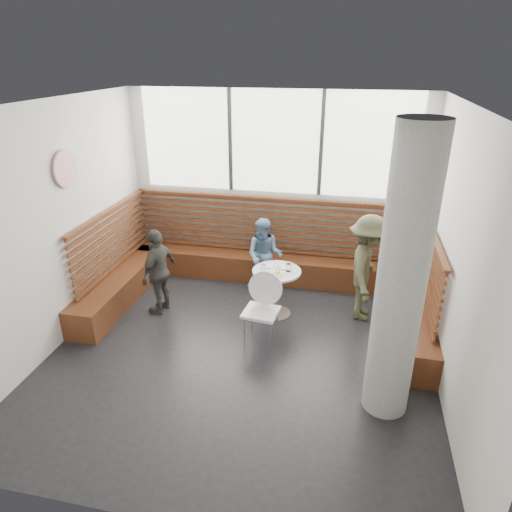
% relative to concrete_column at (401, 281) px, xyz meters
% --- Properties ---
extents(room, '(5.00, 5.00, 3.20)m').
position_rel_concrete_column_xyz_m(room, '(-1.85, 0.60, 0.00)').
color(room, silver).
rests_on(room, ground).
extents(booth, '(5.00, 2.50, 1.44)m').
position_rel_concrete_column_xyz_m(booth, '(-1.85, 2.37, -1.19)').
color(booth, '#4C2613').
rests_on(booth, ground).
extents(concrete_column, '(0.50, 0.50, 3.20)m').
position_rel_concrete_column_xyz_m(concrete_column, '(0.00, 0.00, 0.00)').
color(concrete_column, gray).
rests_on(concrete_column, ground).
extents(wall_art, '(0.03, 0.50, 0.50)m').
position_rel_concrete_column_xyz_m(wall_art, '(-4.31, 1.00, 0.70)').
color(wall_art, white).
rests_on(wall_art, room).
extents(cafe_table, '(0.73, 0.73, 0.75)m').
position_rel_concrete_column_xyz_m(cafe_table, '(-1.56, 1.70, -1.06)').
color(cafe_table, silver).
rests_on(cafe_table, ground).
extents(cafe_chair, '(0.48, 0.47, 1.00)m').
position_rel_concrete_column_xyz_m(cafe_chair, '(-1.63, 0.98, -1.01)').
color(cafe_chair, white).
rests_on(cafe_chair, ground).
extents(adult_man, '(0.68, 1.09, 1.62)m').
position_rel_concrete_column_xyz_m(adult_man, '(-0.25, 1.92, -0.79)').
color(adult_man, '#484A31').
rests_on(adult_man, ground).
extents(child_back, '(0.64, 0.51, 1.26)m').
position_rel_concrete_column_xyz_m(child_back, '(-1.89, 2.47, -0.97)').
color(child_back, '#6389AC').
rests_on(child_back, ground).
extents(child_left, '(0.47, 0.84, 1.35)m').
position_rel_concrete_column_xyz_m(child_left, '(-3.33, 1.44, -0.92)').
color(child_left, '#44413D').
rests_on(child_left, ground).
extents(plate_near, '(0.19, 0.19, 0.01)m').
position_rel_concrete_column_xyz_m(plate_near, '(-1.72, 1.81, -0.84)').
color(plate_near, white).
rests_on(plate_near, cafe_table).
extents(plate_far, '(0.18, 0.18, 0.01)m').
position_rel_concrete_column_xyz_m(plate_far, '(-1.47, 1.82, -0.84)').
color(plate_far, white).
rests_on(plate_far, cafe_table).
extents(glass_left, '(0.07, 0.07, 0.11)m').
position_rel_concrete_column_xyz_m(glass_left, '(-1.75, 1.62, -0.79)').
color(glass_left, white).
rests_on(glass_left, cafe_table).
extents(glass_mid, '(0.07, 0.07, 0.11)m').
position_rel_concrete_column_xyz_m(glass_mid, '(-1.53, 1.61, -0.79)').
color(glass_mid, white).
rests_on(glass_mid, cafe_table).
extents(glass_right, '(0.07, 0.07, 0.12)m').
position_rel_concrete_column_xyz_m(glass_right, '(-1.38, 1.72, -0.79)').
color(glass_right, white).
rests_on(glass_right, cafe_table).
extents(menu_card, '(0.23, 0.18, 0.00)m').
position_rel_concrete_column_xyz_m(menu_card, '(-1.55, 1.55, -0.85)').
color(menu_card, '#A5C64C').
rests_on(menu_card, cafe_table).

